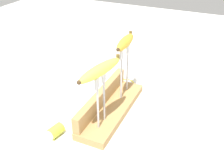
{
  "coord_description": "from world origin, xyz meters",
  "views": [
    {
      "loc": [
        -0.74,
        -0.33,
        0.62
      ],
      "look_at": [
        0.0,
        0.0,
        0.13
      ],
      "focal_mm": 42.39,
      "sensor_mm": 36.0,
      "label": 1
    }
  ],
  "objects_px": {
    "fork_fallen_far": "(83,94)",
    "wire_coil": "(126,83)",
    "banana_raised_right": "(125,42)",
    "fork_stand_right": "(125,67)",
    "fork_fallen_near": "(145,155)",
    "banana_chunk_near": "(55,131)",
    "fork_stand_left": "(101,96)",
    "banana_raised_left": "(100,70)"
  },
  "relations": [
    {
      "from": "fork_stand_right",
      "to": "banana_raised_left",
      "type": "bearing_deg",
      "value": 180.0
    },
    {
      "from": "banana_chunk_near",
      "to": "fork_stand_right",
      "type": "bearing_deg",
      "value": -23.22
    },
    {
      "from": "fork_fallen_far",
      "to": "wire_coil",
      "type": "bearing_deg",
      "value": -38.02
    },
    {
      "from": "fork_fallen_far",
      "to": "banana_chunk_near",
      "type": "bearing_deg",
      "value": -171.69
    },
    {
      "from": "wire_coil",
      "to": "banana_raised_right",
      "type": "bearing_deg",
      "value": -163.64
    },
    {
      "from": "banana_chunk_near",
      "to": "fork_fallen_near",
      "type": "bearing_deg",
      "value": -82.79
    },
    {
      "from": "fork_fallen_near",
      "to": "wire_coil",
      "type": "relative_size",
      "value": 2.35
    },
    {
      "from": "fork_stand_left",
      "to": "fork_fallen_far",
      "type": "height_order",
      "value": "fork_stand_left"
    },
    {
      "from": "banana_raised_right",
      "to": "banana_chunk_near",
      "type": "bearing_deg",
      "value": 156.78
    },
    {
      "from": "wire_coil",
      "to": "fork_fallen_far",
      "type": "bearing_deg",
      "value": 141.98
    },
    {
      "from": "banana_raised_right",
      "to": "fork_fallen_near",
      "type": "height_order",
      "value": "banana_raised_right"
    },
    {
      "from": "fork_stand_left",
      "to": "banana_chunk_near",
      "type": "height_order",
      "value": "fork_stand_left"
    },
    {
      "from": "fork_fallen_near",
      "to": "fork_fallen_far",
      "type": "distance_m",
      "value": 0.41
    },
    {
      "from": "fork_stand_right",
      "to": "fork_fallen_far",
      "type": "bearing_deg",
      "value": 104.81
    },
    {
      "from": "banana_raised_right",
      "to": "banana_chunk_near",
      "type": "height_order",
      "value": "banana_raised_right"
    },
    {
      "from": "fork_stand_right",
      "to": "fork_fallen_near",
      "type": "relative_size",
      "value": 1.25
    },
    {
      "from": "fork_fallen_near",
      "to": "banana_chunk_near",
      "type": "relative_size",
      "value": 2.71
    },
    {
      "from": "banana_raised_right",
      "to": "wire_coil",
      "type": "xyz_separation_m",
      "value": [
        0.12,
        0.04,
        -0.25
      ]
    },
    {
      "from": "banana_raised_right",
      "to": "fork_fallen_far",
      "type": "distance_m",
      "value": 0.3
    },
    {
      "from": "fork_stand_left",
      "to": "fork_fallen_near",
      "type": "bearing_deg",
      "value": -107.11
    },
    {
      "from": "banana_raised_left",
      "to": "fork_fallen_near",
      "type": "height_order",
      "value": "banana_raised_left"
    },
    {
      "from": "fork_stand_left",
      "to": "banana_raised_left",
      "type": "distance_m",
      "value": 0.1
    },
    {
      "from": "fork_stand_left",
      "to": "banana_raised_right",
      "type": "distance_m",
      "value": 0.23
    },
    {
      "from": "fork_fallen_far",
      "to": "wire_coil",
      "type": "relative_size",
      "value": 2.75
    },
    {
      "from": "wire_coil",
      "to": "banana_chunk_near",
      "type": "bearing_deg",
      "value": 167.62
    },
    {
      "from": "fork_fallen_near",
      "to": "banana_chunk_near",
      "type": "xyz_separation_m",
      "value": [
        -0.04,
        0.31,
        0.02
      ]
    },
    {
      "from": "fork_fallen_near",
      "to": "banana_chunk_near",
      "type": "height_order",
      "value": "banana_chunk_near"
    },
    {
      "from": "fork_fallen_far",
      "to": "banana_chunk_near",
      "type": "distance_m",
      "value": 0.26
    },
    {
      "from": "fork_fallen_near",
      "to": "fork_fallen_far",
      "type": "bearing_deg",
      "value": 57.79
    },
    {
      "from": "fork_stand_left",
      "to": "fork_fallen_near",
      "type": "distance_m",
      "value": 0.23
    },
    {
      "from": "fork_stand_left",
      "to": "fork_fallen_far",
      "type": "bearing_deg",
      "value": 45.68
    },
    {
      "from": "banana_raised_left",
      "to": "wire_coil",
      "type": "xyz_separation_m",
      "value": [
        0.33,
        0.04,
        -0.23
      ]
    },
    {
      "from": "fork_fallen_near",
      "to": "banana_raised_left",
      "type": "bearing_deg",
      "value": 72.91
    },
    {
      "from": "fork_fallen_far",
      "to": "wire_coil",
      "type": "height_order",
      "value": "same"
    },
    {
      "from": "banana_raised_left",
      "to": "fork_stand_left",
      "type": "bearing_deg",
      "value": -12.86
    },
    {
      "from": "fork_stand_left",
      "to": "fork_stand_right",
      "type": "height_order",
      "value": "fork_stand_right"
    },
    {
      "from": "fork_stand_left",
      "to": "banana_raised_left",
      "type": "xyz_separation_m",
      "value": [
        -0.0,
        0.0,
        0.1
      ]
    },
    {
      "from": "banana_raised_left",
      "to": "fork_fallen_far",
      "type": "xyz_separation_m",
      "value": [
        0.16,
        0.17,
        -0.23
      ]
    },
    {
      "from": "fork_stand_right",
      "to": "wire_coil",
      "type": "distance_m",
      "value": 0.19
    },
    {
      "from": "banana_chunk_near",
      "to": "wire_coil",
      "type": "distance_m",
      "value": 0.43
    },
    {
      "from": "fork_stand_right",
      "to": "fork_fallen_far",
      "type": "xyz_separation_m",
      "value": [
        -0.04,
        0.17,
        -0.15
      ]
    },
    {
      "from": "wire_coil",
      "to": "fork_fallen_near",
      "type": "bearing_deg",
      "value": -150.77
    }
  ]
}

